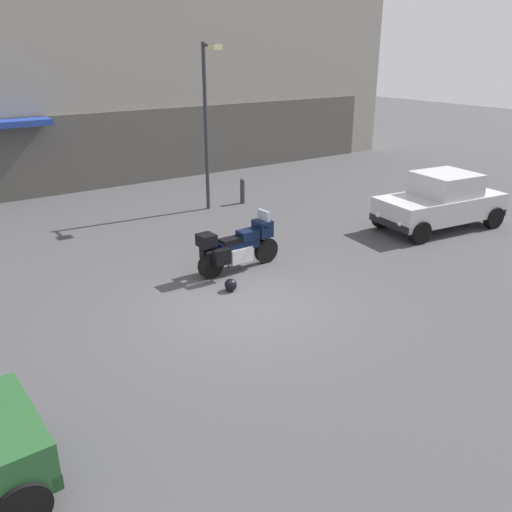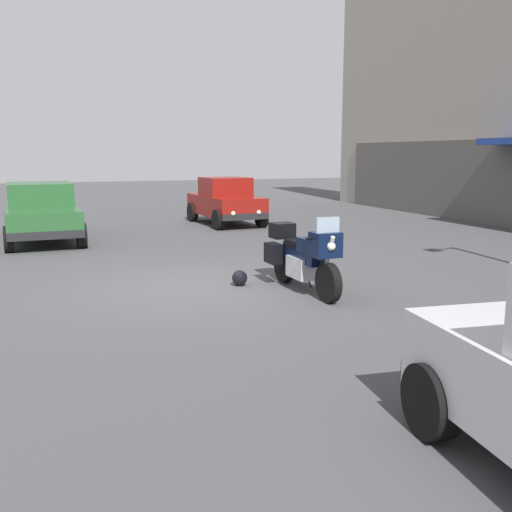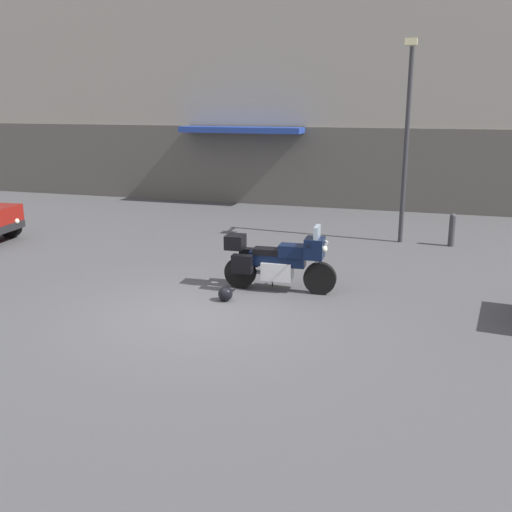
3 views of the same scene
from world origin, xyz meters
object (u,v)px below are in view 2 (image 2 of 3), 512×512
(helmet, at_px, (240,278))
(car_sedan_far, at_px, (41,212))
(motorcycle, at_px, (304,256))
(car_compact_side, at_px, (225,201))

(helmet, bearing_deg, car_sedan_far, -155.28)
(motorcycle, relative_size, car_sedan_far, 0.49)
(motorcycle, distance_m, car_sedan_far, 8.91)
(helmet, distance_m, car_compact_side, 9.11)
(car_sedan_far, distance_m, car_compact_side, 6.00)
(motorcycle, bearing_deg, car_compact_side, 168.15)
(car_sedan_far, relative_size, car_compact_side, 1.30)
(helmet, distance_m, car_sedan_far, 7.84)
(motorcycle, xyz_separation_m, helmet, (-0.77, -0.90, -0.48))
(helmet, bearing_deg, motorcycle, 49.31)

